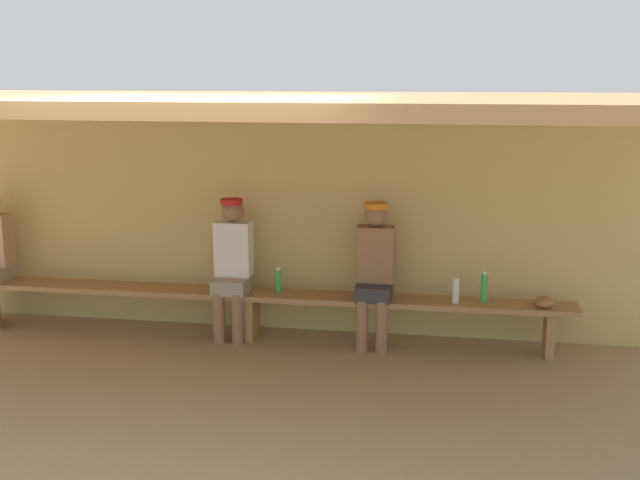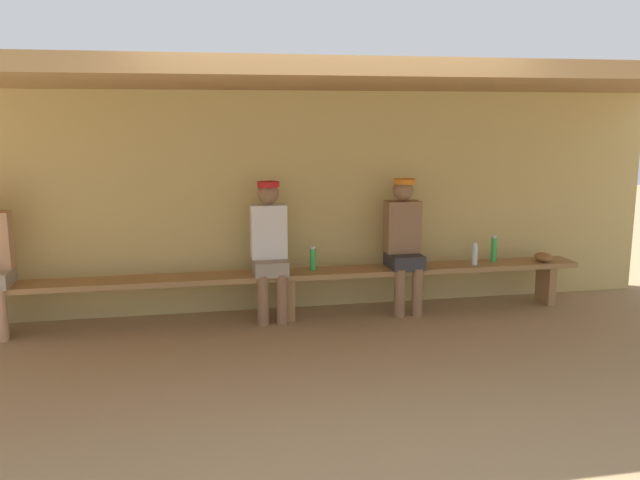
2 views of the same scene
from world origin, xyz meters
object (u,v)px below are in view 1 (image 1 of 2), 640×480
water_bottle_green (484,287)px  player_in_blue (232,262)px  water_bottle_clear (456,291)px  baseball_glove_worn (544,302)px  player_middle (375,267)px  water_bottle_orange (278,280)px  bench (252,299)px

water_bottle_green → player_in_blue: bearing=-179.0°
water_bottle_green → water_bottle_clear: bearing=-160.7°
baseball_glove_worn → water_bottle_clear: bearing=-85.6°
player_middle → water_bottle_clear: bearing=-3.8°
player_in_blue → water_bottle_green: player_in_blue is taller
player_middle → water_bottle_clear: player_middle is taller
player_in_blue → water_bottle_clear: player_in_blue is taller
water_bottle_green → baseball_glove_worn: (0.52, -0.08, -0.09)m
water_bottle_green → water_bottle_clear: (-0.25, -0.09, -0.03)m
player_middle → water_bottle_orange: 0.93m
player_middle → water_bottle_green: 1.01m
water_bottle_clear → baseball_glove_worn: water_bottle_clear is taller
player_in_blue → baseball_glove_worn: player_in_blue is taller
player_in_blue → water_bottle_clear: size_ratio=5.90×
player_middle → baseball_glove_worn: (1.52, -0.04, -0.24)m
player_in_blue → baseball_glove_worn: 2.88m
water_bottle_orange → bench: bearing=-169.8°
baseball_glove_worn → water_bottle_green: bearing=-95.0°
bench → player_in_blue: size_ratio=4.46×
player_middle → water_bottle_clear: size_ratio=5.90×
bench → player_in_blue: 0.40m
water_bottle_green → water_bottle_clear: water_bottle_green is taller
player_middle → water_bottle_clear: (0.74, -0.05, -0.18)m
player_middle → water_bottle_green: size_ratio=4.80×
water_bottle_orange → water_bottle_clear: water_bottle_orange is taller
player_middle → baseball_glove_worn: size_ratio=5.60×
player_in_blue → baseball_glove_worn: bearing=-0.9°
baseball_glove_worn → water_bottle_orange: bearing=-88.1°
player_middle → water_bottle_clear: 0.76m
player_in_blue → player_middle: size_ratio=1.00×
water_bottle_green → water_bottle_orange: bearing=179.9°
player_middle → water_bottle_green: bearing=2.3°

